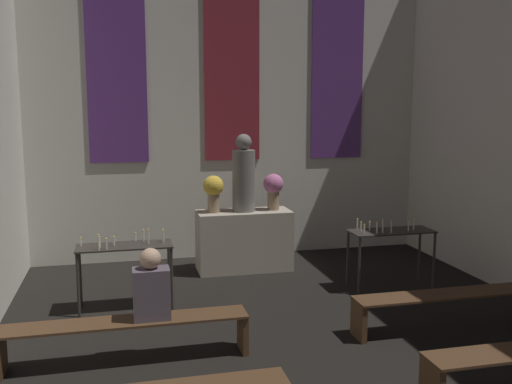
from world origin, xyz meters
The scene contains 10 objects.
wall_back centered at (0.00, 10.22, 2.58)m, with size 6.78×0.16×5.11m.
altar centered at (0.00, 9.27, 0.46)m, with size 1.44×0.60×0.93m.
statue centered at (0.00, 9.27, 1.46)m, with size 0.35×0.35×1.18m.
flower_vase_left centered at (-0.47, 9.27, 1.27)m, with size 0.31×0.31×0.56m.
flower_vase_right centered at (0.47, 9.27, 1.27)m, with size 0.31×0.31×0.56m.
candle_rack_left centered at (-1.81, 7.94, 0.70)m, with size 1.17×0.46×1.01m.
candle_rack_right centered at (1.81, 7.94, 0.70)m, with size 1.17×0.46×1.01m.
pew_back_left centered at (-1.82, 6.36, 0.33)m, with size 2.40×0.36×0.43m.
pew_back_right centered at (1.82, 6.36, 0.33)m, with size 2.40×0.36×0.43m.
person_seated centered at (-1.57, 6.36, 0.75)m, with size 0.36×0.24×0.72m.
Camera 1 is at (-1.83, 0.85, 2.53)m, focal length 40.00 mm.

